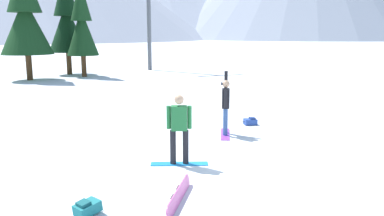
# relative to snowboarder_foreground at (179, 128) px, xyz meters

# --- Properties ---
(ground_plane) EXTENTS (800.00, 800.00, 0.00)m
(ground_plane) POSITION_rel_snowboarder_foreground_xyz_m (1.66, -0.50, -0.96)
(ground_plane) COLOR white
(snowboarder_foreground) EXTENTS (1.46, 0.79, 1.80)m
(snowboarder_foreground) POSITION_rel_snowboarder_foreground_xyz_m (0.00, 0.00, 0.00)
(snowboarder_foreground) COLOR #1E8CD8
(snowboarder_foreground) RESTS_ON ground_plane
(snowboarder_midground) EXTENTS (0.94, 1.46, 2.07)m
(snowboarder_midground) POSITION_rel_snowboarder_foreground_xyz_m (2.45, 2.18, 0.03)
(snowboarder_midground) COLOR #993FD8
(snowboarder_midground) RESTS_ON ground_plane
(loose_snowboard_near_right) EXTENTS (1.11, 1.59, 0.27)m
(loose_snowboard_near_right) POSITION_rel_snowboarder_foreground_xyz_m (-0.81, -2.08, -0.82)
(loose_snowboard_near_right) COLOR pink
(loose_snowboard_near_right) RESTS_ON ground_plane
(backpack_teal) EXTENTS (0.56, 0.49, 0.29)m
(backpack_teal) POSITION_rel_snowboarder_foreground_xyz_m (-2.57, -1.96, -0.82)
(backpack_teal) COLOR #1E7A7F
(backpack_teal) RESTS_ON ground_plane
(backpack_blue) EXTENTS (0.55, 0.40, 0.27)m
(backpack_blue) POSITION_rel_snowboarder_foreground_xyz_m (3.95, 3.08, -0.84)
(backpack_blue) COLOR #2D4C9E
(backpack_blue) RESTS_ON ground_plane
(pine_tree_short) EXTENTS (3.51, 3.51, 8.18)m
(pine_tree_short) POSITION_rel_snowboarder_foreground_xyz_m (-3.33, 20.86, 3.50)
(pine_tree_short) COLOR #472D19
(pine_tree_short) RESTS_ON ground_plane
(pine_tree_leaning) EXTENTS (2.35, 2.35, 7.29)m
(pine_tree_leaning) POSITION_rel_snowboarder_foreground_xyz_m (0.50, 21.52, 3.01)
(pine_tree_leaning) COLOR #472D19
(pine_tree_leaning) RESTS_ON ground_plane
(pine_tree_twin) EXTENTS (2.93, 2.93, 8.02)m
(pine_tree_twin) POSITION_rel_snowboarder_foreground_xyz_m (-0.35, 23.70, 3.41)
(pine_tree_twin) COLOR #472D19
(pine_tree_twin) RESTS_ON ground_plane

